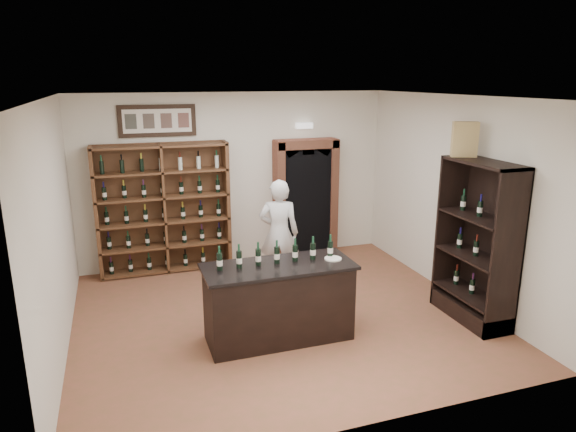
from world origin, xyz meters
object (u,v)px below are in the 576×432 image
object	(u,v)px
counter_bottle_0	(220,261)
wine_crate	(465,139)
tasting_counter	(279,303)
side_cabinet	(476,267)
wine_shelf	(164,208)
shopkeeper	(279,233)

from	to	relation	value
counter_bottle_0	wine_crate	bearing A→B (deg)	0.58
wine_crate	tasting_counter	bearing A→B (deg)	-152.90
counter_bottle_0	side_cabinet	bearing A→B (deg)	-6.06
tasting_counter	wine_shelf	bearing A→B (deg)	110.56
wine_shelf	tasting_counter	xyz separation A→B (m)	(1.10, -2.93, -0.61)
tasting_counter	counter_bottle_0	xyz separation A→B (m)	(-0.72, 0.07, 0.61)
side_cabinet	wine_crate	size ratio (longest dim) A/B	4.69
wine_shelf	shopkeeper	world-z (taller)	wine_shelf
side_cabinet	shopkeeper	distance (m)	2.96
wine_shelf	counter_bottle_0	xyz separation A→B (m)	(0.38, -2.87, 0.01)
wine_shelf	counter_bottle_0	world-z (taller)	wine_shelf
counter_bottle_0	tasting_counter	bearing A→B (deg)	-5.21
shopkeeper	counter_bottle_0	bearing A→B (deg)	71.62
wine_shelf	shopkeeper	bearing A→B (deg)	-36.99
tasting_counter	wine_crate	distance (m)	3.29
counter_bottle_0	wine_crate	xyz separation A→B (m)	(3.38, 0.03, 1.33)
counter_bottle_0	wine_crate	world-z (taller)	wine_crate
wine_shelf	shopkeeper	xyz separation A→B (m)	(1.64, -1.24, -0.24)
wine_shelf	side_cabinet	size ratio (longest dim) A/B	1.00
wine_shelf	wine_crate	world-z (taller)	wine_crate
wine_shelf	counter_bottle_0	bearing A→B (deg)	-82.45
counter_bottle_0	wine_crate	size ratio (longest dim) A/B	0.64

